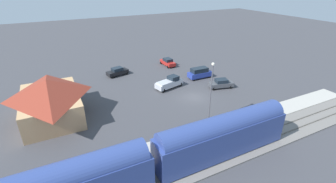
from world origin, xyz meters
TOP-DOWN VIEW (x-y plane):
  - ground_plane at (0.00, 0.00)m, footprint 200.00×200.00m
  - railway_track at (-14.00, 0.00)m, footprint 4.80×70.00m
  - platform at (-10.00, 0.00)m, footprint 3.20×46.00m
  - passenger_train at (-14.00, 13.76)m, footprint 2.93×33.76m
  - station_building at (4.00, 22.00)m, footprint 12.37×8.46m
  - pedestrian_on_platform at (-10.39, -1.61)m, footprint 0.36×0.36m
  - pedestrian_waiting_far at (-10.77, -3.28)m, footprint 0.36×0.36m
  - suv_blue at (6.99, -5.88)m, footprint 1.99×4.91m
  - sedan_red at (16.86, -3.55)m, footprint 4.58×2.44m
  - pickup_silver at (5.48, 1.86)m, footprint 3.22×5.72m
  - sedan_charcoal at (1.08, -6.78)m, footprint 2.87×4.81m
  - sedan_black at (16.05, 8.80)m, footprint 2.81×4.80m
  - light_pole_near_platform at (-7.20, 1.98)m, footprint 0.44×0.44m

SIDE VIEW (x-z plane):
  - ground_plane at x=0.00m, z-range 0.00..0.00m
  - railway_track at x=-14.00m, z-range -0.06..0.24m
  - platform at x=-10.00m, z-range 0.00..0.30m
  - sedan_red at x=16.86m, z-range 0.01..1.75m
  - sedan_charcoal at x=1.08m, z-range 0.01..1.75m
  - sedan_black at x=16.05m, z-range 0.01..1.75m
  - pickup_silver at x=5.48m, z-range -0.04..2.10m
  - suv_blue at x=6.99m, z-range 0.04..2.26m
  - pedestrian_on_platform at x=-10.39m, z-range 0.43..2.14m
  - pedestrian_waiting_far at x=-10.77m, z-range 0.43..2.14m
  - passenger_train at x=-14.00m, z-range 0.37..5.35m
  - station_building at x=4.00m, z-range 0.12..6.07m
  - light_pole_near_platform at x=-7.20m, z-range 1.04..9.83m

